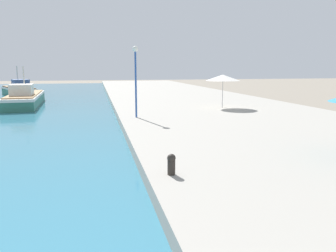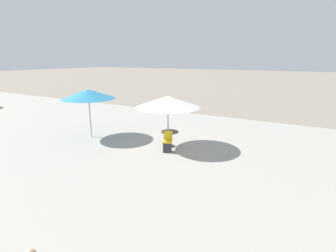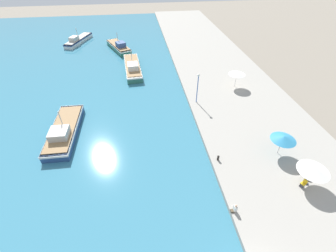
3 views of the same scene
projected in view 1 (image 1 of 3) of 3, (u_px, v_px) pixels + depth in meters
name	position (u px, v px, depth m)	size (l,w,h in m)	color
quay_promenade	(185.00, 100.00, 35.53)	(16.00, 90.00, 0.54)	#A39E93
fishing_boat_mid	(25.00, 98.00, 31.99)	(3.45, 11.25, 3.82)	#33705B
fishing_boat_far	(19.00, 90.00, 42.29)	(6.03, 9.59, 3.88)	#33705B
cafe_umbrella_striped	(223.00, 78.00, 26.20)	(2.72, 2.72, 2.64)	#B7B7B7
mooring_bollard	(171.00, 164.00, 9.97)	(0.26, 0.26, 0.65)	#2D2823
lamppost	(136.00, 69.00, 20.88)	(0.36, 0.36, 4.56)	#28519E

